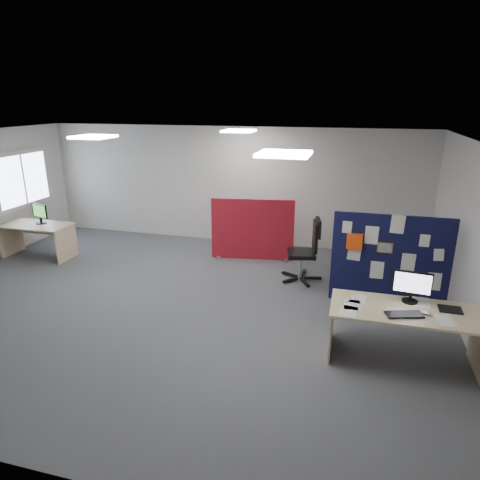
% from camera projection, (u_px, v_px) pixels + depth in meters
% --- Properties ---
extents(floor, '(9.00, 9.00, 0.00)m').
position_uv_depth(floor, '(172.00, 303.00, 7.22)').
color(floor, '#515459').
rests_on(floor, ground).
extents(ceiling, '(9.00, 7.00, 0.02)m').
position_uv_depth(ceiling, '(162.00, 140.00, 6.37)').
color(ceiling, white).
rests_on(ceiling, wall_back).
extents(wall_back, '(9.00, 0.02, 2.70)m').
position_uv_depth(wall_back, '(229.00, 186.00, 10.00)').
color(wall_back, silver).
rests_on(wall_back, floor).
extents(wall_right, '(0.02, 7.00, 2.70)m').
position_uv_depth(wall_right, '(479.00, 251.00, 5.68)').
color(wall_right, silver).
rests_on(wall_right, floor).
extents(window, '(0.06, 1.70, 1.30)m').
position_uv_depth(window, '(23.00, 179.00, 9.66)').
color(window, white).
rests_on(window, wall_left).
extents(ceiling_lights, '(4.10, 4.10, 0.04)m').
position_uv_depth(ceiling_lights, '(199.00, 138.00, 6.91)').
color(ceiling_lights, white).
rests_on(ceiling_lights, ceiling).
extents(navy_divider, '(1.87, 0.30, 1.56)m').
position_uv_depth(navy_divider, '(389.00, 260.00, 6.96)').
color(navy_divider, '#0E1234').
rests_on(navy_divider, floor).
extents(main_desk, '(1.87, 0.83, 0.73)m').
position_uv_depth(main_desk, '(404.00, 320.00, 5.53)').
color(main_desk, '#D4AB88').
rests_on(main_desk, floor).
extents(monitor_main, '(0.49, 0.20, 0.43)m').
position_uv_depth(monitor_main, '(412.00, 285.00, 5.57)').
color(monitor_main, black).
rests_on(monitor_main, main_desk).
extents(keyboard, '(0.48, 0.31, 0.02)m').
position_uv_depth(keyboard, '(404.00, 315.00, 5.28)').
color(keyboard, black).
rests_on(keyboard, main_desk).
extents(mouse, '(0.11, 0.09, 0.03)m').
position_uv_depth(mouse, '(428.00, 314.00, 5.29)').
color(mouse, '#A7A8AD').
rests_on(mouse, main_desk).
extents(paper_tray, '(0.28, 0.23, 0.01)m').
position_uv_depth(paper_tray, '(450.00, 309.00, 5.42)').
color(paper_tray, black).
rests_on(paper_tray, main_desk).
extents(red_divider, '(1.74, 0.30, 1.31)m').
position_uv_depth(red_divider, '(252.00, 230.00, 9.02)').
color(red_divider, maroon).
rests_on(red_divider, floor).
extents(second_desk, '(1.47, 0.73, 0.73)m').
position_uv_depth(second_desk, '(38.00, 232.00, 9.21)').
color(second_desk, '#D4AB88').
rests_on(second_desk, floor).
extents(monitor_second, '(0.46, 0.22, 0.43)m').
position_uv_depth(monitor_second, '(40.00, 213.00, 9.13)').
color(monitor_second, black).
rests_on(monitor_second, second_desk).
extents(office_chair, '(0.78, 0.77, 1.18)m').
position_uv_depth(office_chair, '(308.00, 246.00, 7.94)').
color(office_chair, black).
rests_on(office_chair, floor).
extents(desk_papers, '(1.39, 0.83, 0.00)m').
position_uv_depth(desk_papers, '(386.00, 308.00, 5.47)').
color(desk_papers, white).
rests_on(desk_papers, main_desk).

